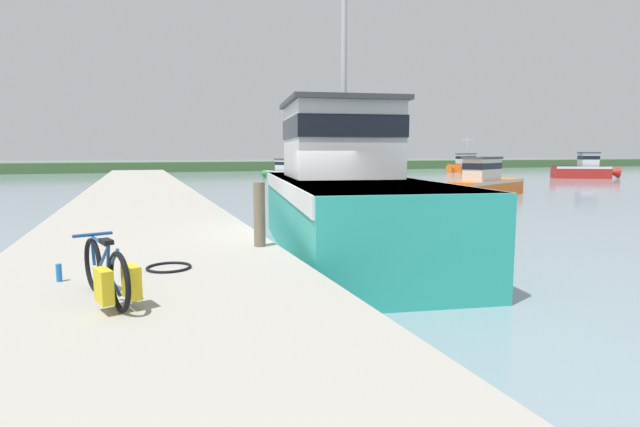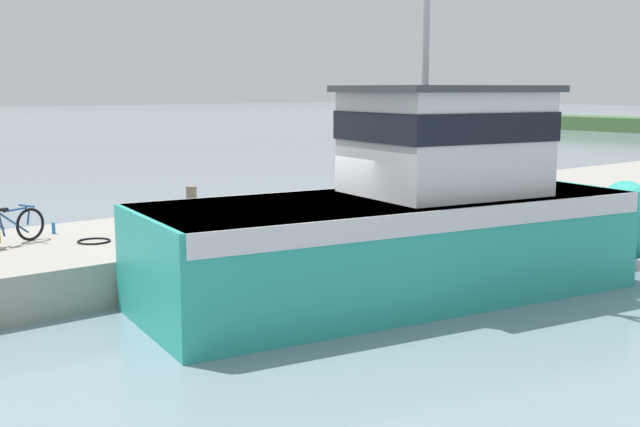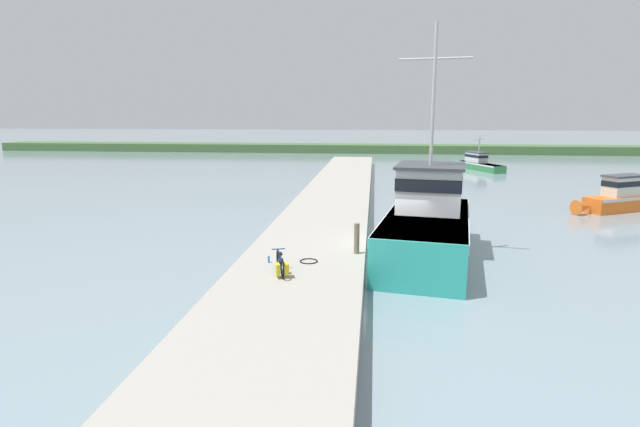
{
  "view_description": "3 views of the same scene",
  "coord_description": "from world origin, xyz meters",
  "px_view_note": "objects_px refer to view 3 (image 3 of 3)",
  "views": [
    {
      "loc": [
        -3.5,
        -9.97,
        2.46
      ],
      "look_at": [
        -0.65,
        -2.19,
        1.44
      ],
      "focal_mm": 28.0,
      "sensor_mm": 36.0,
      "label": 1
    },
    {
      "loc": [
        11.39,
        -8.86,
        3.74
      ],
      "look_at": [
        0.05,
        0.38,
        1.45
      ],
      "focal_mm": 45.0,
      "sensor_mm": 36.0,
      "label": 2
    },
    {
      "loc": [
        -0.93,
        -19.29,
        5.92
      ],
      "look_at": [
        -3.24,
        1.98,
        1.6
      ],
      "focal_mm": 28.0,
      "sensor_mm": 36.0,
      "label": 3
    }
  ],
  "objects_px": {
    "boat_blue_far": "(478,163)",
    "water_bottle_on_curb": "(269,259)",
    "mooring_post": "(357,238)",
    "fishing_boat_main": "(428,221)",
    "boat_orange_near": "(627,197)",
    "bicycle_touring": "(281,265)"
  },
  "relations": [
    {
      "from": "bicycle_touring",
      "to": "mooring_post",
      "type": "relative_size",
      "value": 1.4
    },
    {
      "from": "fishing_boat_main",
      "to": "bicycle_touring",
      "type": "height_order",
      "value": "fishing_boat_main"
    },
    {
      "from": "boat_blue_far",
      "to": "mooring_post",
      "type": "bearing_deg",
      "value": -129.98
    },
    {
      "from": "boat_blue_far",
      "to": "bicycle_touring",
      "type": "distance_m",
      "value": 41.57
    },
    {
      "from": "bicycle_touring",
      "to": "mooring_post",
      "type": "height_order",
      "value": "mooring_post"
    },
    {
      "from": "boat_blue_far",
      "to": "fishing_boat_main",
      "type": "bearing_deg",
      "value": -126.92
    },
    {
      "from": "boat_orange_near",
      "to": "mooring_post",
      "type": "height_order",
      "value": "boat_orange_near"
    },
    {
      "from": "fishing_boat_main",
      "to": "mooring_post",
      "type": "distance_m",
      "value": 4.16
    },
    {
      "from": "water_bottle_on_curb",
      "to": "boat_orange_near",
      "type": "bearing_deg",
      "value": 39.58
    },
    {
      "from": "fishing_boat_main",
      "to": "boat_blue_far",
      "type": "height_order",
      "value": "fishing_boat_main"
    },
    {
      "from": "boat_blue_far",
      "to": "mooring_post",
      "type": "distance_m",
      "value": 38.22
    },
    {
      "from": "fishing_boat_main",
      "to": "boat_orange_near",
      "type": "xyz_separation_m",
      "value": [
        13.25,
        11.33,
        -0.62
      ]
    },
    {
      "from": "boat_blue_far",
      "to": "mooring_post",
      "type": "height_order",
      "value": "boat_blue_far"
    },
    {
      "from": "boat_blue_far",
      "to": "water_bottle_on_curb",
      "type": "xyz_separation_m",
      "value": [
        -14.53,
        -37.93,
        0.21
      ]
    },
    {
      "from": "fishing_boat_main",
      "to": "water_bottle_on_curb",
      "type": "distance_m",
      "value": 7.41
    },
    {
      "from": "bicycle_touring",
      "to": "water_bottle_on_curb",
      "type": "relative_size",
      "value": 6.92
    },
    {
      "from": "fishing_boat_main",
      "to": "mooring_post",
      "type": "bearing_deg",
      "value": -124.17
    },
    {
      "from": "fishing_boat_main",
      "to": "boat_orange_near",
      "type": "relative_size",
      "value": 1.42
    },
    {
      "from": "mooring_post",
      "to": "bicycle_touring",
      "type": "bearing_deg",
      "value": -130.23
    },
    {
      "from": "fishing_boat_main",
      "to": "water_bottle_on_curb",
      "type": "height_order",
      "value": "fishing_boat_main"
    },
    {
      "from": "boat_orange_near",
      "to": "water_bottle_on_curb",
      "type": "height_order",
      "value": "boat_orange_near"
    },
    {
      "from": "mooring_post",
      "to": "boat_blue_far",
      "type": "bearing_deg",
      "value": 72.43
    }
  ]
}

